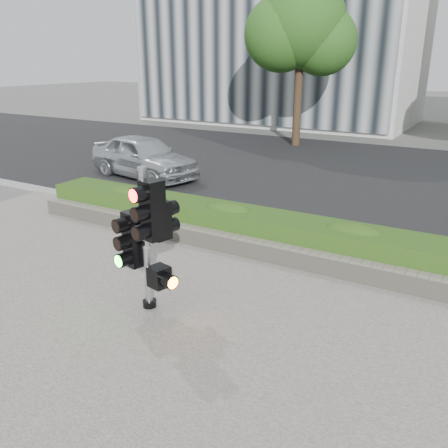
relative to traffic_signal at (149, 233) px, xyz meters
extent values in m
plane|color=#51514C|center=(0.70, 0.72, -1.27)|extent=(120.00, 120.00, 0.00)
cube|color=#9E9389|center=(0.70, -1.78, -1.26)|extent=(16.00, 11.00, 0.03)
cube|color=black|center=(0.70, 10.72, -1.26)|extent=(60.00, 13.00, 0.02)
cube|color=gray|center=(0.70, 3.87, -1.21)|extent=(60.00, 0.25, 0.12)
cube|color=gray|center=(0.70, 2.62, -1.07)|extent=(12.00, 0.32, 0.34)
cube|color=#4A7B26|center=(0.70, 3.27, -0.90)|extent=(12.00, 1.00, 0.68)
cylinder|color=black|center=(-3.80, 15.22, 0.74)|extent=(0.36, 0.36, 4.03)
sphere|color=#1B4B15|center=(-3.80, 15.22, 3.91)|extent=(3.74, 3.74, 3.74)
sphere|color=#1B4B15|center=(-2.93, 15.58, 3.19)|extent=(2.88, 2.88, 2.88)
sphere|color=#1B4B15|center=(-4.52, 14.78, 3.48)|extent=(3.17, 3.17, 3.17)
sphere|color=#1B4B15|center=(-3.80, 15.94, 4.77)|extent=(2.59, 2.59, 2.59)
cylinder|color=black|center=(-0.04, -0.02, -1.19)|extent=(0.21, 0.21, 0.11)
cylinder|color=gray|center=(-0.04, -0.02, -0.15)|extent=(0.11, 0.11, 2.20)
cylinder|color=gray|center=(-0.04, -0.02, 0.98)|extent=(0.14, 0.14, 0.05)
cube|color=#FF1107|center=(0.19, -0.11, 0.42)|extent=(0.34, 0.34, 0.88)
cube|color=#14E51E|center=(-0.28, 0.00, -0.15)|extent=(0.34, 0.34, 0.88)
cube|color=black|center=(0.05, 0.21, 0.15)|extent=(0.34, 0.34, 0.60)
cube|color=orange|center=(0.20, -0.05, -0.65)|extent=(0.34, 0.34, 0.32)
imported|color=silver|center=(-5.73, 6.79, -0.55)|extent=(4.36, 2.44, 1.40)
camera|label=1|loc=(4.34, -5.18, 2.46)|focal=38.00mm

